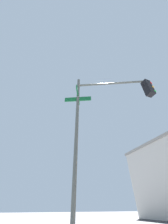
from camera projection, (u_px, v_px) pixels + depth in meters
name	position (u px, v px, depth m)	size (l,w,h in m)	color
traffic_signal_near	(112.00, 106.00, 4.76)	(1.91, 3.39, 6.09)	#474C47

